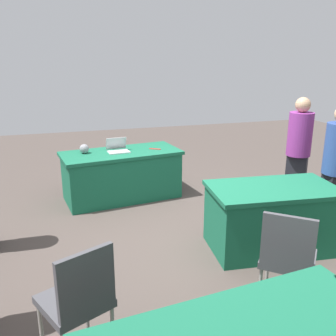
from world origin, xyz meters
name	(u,v)px	position (x,y,z in m)	size (l,w,h in m)	color
ground_plane	(183,236)	(0.00, 0.00, 0.00)	(14.40, 14.40, 0.00)	#4C423D
table_foreground	(122,175)	(0.49, -1.53, 0.38)	(1.88, 1.04, 0.75)	#196647
table_mid_right	(271,218)	(-0.87, 0.56, 0.38)	(1.51, 0.94, 0.75)	#196647
chair_near_front	(79,297)	(1.36, 1.67, 0.55)	(0.58, 0.58, 0.95)	#9E9993
chair_tucked_right	(288,255)	(-0.36, 1.61, 0.56)	(0.62, 0.62, 0.96)	#9E9993
person_attendee_browsing	(299,148)	(-1.90, -0.46, 0.89)	(0.48, 0.48, 1.61)	#26262D
laptop_silver	(118,149)	(0.53, -1.54, 0.79)	(0.34, 0.32, 0.21)	silver
yarn_ball	(84,149)	(1.03, -1.58, 0.82)	(0.14, 0.14, 0.14)	gray
scissors_red	(155,149)	(-0.05, -1.53, 0.75)	(0.18, 0.04, 0.01)	red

